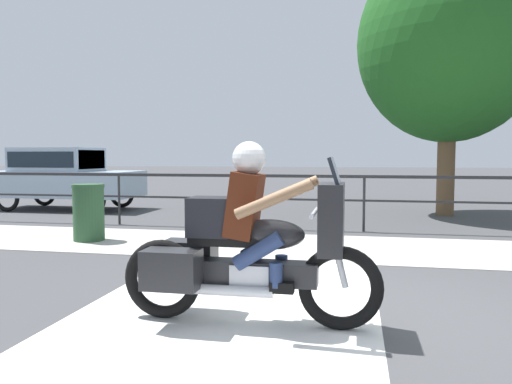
# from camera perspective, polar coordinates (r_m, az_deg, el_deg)

# --- Properties ---
(ground_plane) EXTENTS (120.00, 120.00, 0.00)m
(ground_plane) POSITION_cam_1_polar(r_m,az_deg,el_deg) (4.78, 13.12, -13.81)
(ground_plane) COLOR #424244
(sidewalk_band) EXTENTS (44.00, 2.40, 0.01)m
(sidewalk_band) POSITION_cam_1_polar(r_m,az_deg,el_deg) (8.08, 12.38, -6.34)
(sidewalk_band) COLOR #B7B2A8
(sidewalk_band) RESTS_ON ground
(crosswalk_band) EXTENTS (2.80, 6.00, 0.01)m
(crosswalk_band) POSITION_cam_1_polar(r_m,az_deg,el_deg) (4.73, -3.57, -13.85)
(crosswalk_band) COLOR silver
(crosswalk_band) RESTS_ON ground
(fence_railing) EXTENTS (36.00, 0.05, 1.09)m
(fence_railing) POSITION_cam_1_polar(r_m,az_deg,el_deg) (9.81, 12.27, 0.56)
(fence_railing) COLOR #232326
(fence_railing) RESTS_ON ground
(motorcycle) EXTENTS (2.30, 0.76, 1.59)m
(motorcycle) POSITION_cam_1_polar(r_m,az_deg,el_deg) (4.34, -1.10, -6.03)
(motorcycle) COLOR black
(motorcycle) RESTS_ON ground
(parked_car) EXTENTS (3.96, 1.74, 1.68)m
(parked_car) POSITION_cam_1_polar(r_m,az_deg,el_deg) (14.55, -21.20, 1.88)
(parked_car) COLOR #9EB2C6
(parked_car) RESTS_ON ground
(trash_bin) EXTENTS (0.55, 0.55, 0.98)m
(trash_bin) POSITION_cam_1_polar(r_m,az_deg,el_deg) (9.04, -18.58, -2.22)
(trash_bin) COLOR #284C2D
(trash_bin) RESTS_ON ground
(tree_behind_sign) EXTENTS (4.37, 4.37, 6.59)m
(tree_behind_sign) POSITION_cam_1_polar(r_m,az_deg,el_deg) (13.35, 21.23, 15.61)
(tree_behind_sign) COLOR brown
(tree_behind_sign) RESTS_ON ground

